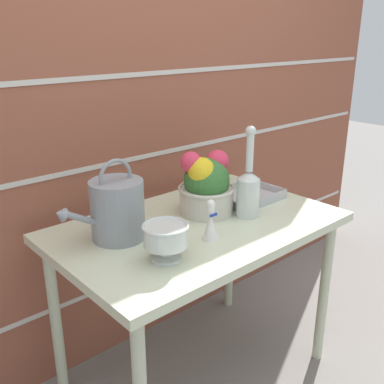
{
  "coord_description": "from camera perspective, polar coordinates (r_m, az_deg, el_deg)",
  "views": [
    {
      "loc": [
        -1.09,
        -1.2,
        1.45
      ],
      "look_at": [
        0.0,
        0.04,
        0.86
      ],
      "focal_mm": 42.0,
      "sensor_mm": 36.0,
      "label": 1
    }
  ],
  "objects": [
    {
      "name": "ground_plane",
      "position": [
        2.18,
        0.66,
        -22.05
      ],
      "size": [
        12.0,
        12.0,
        0.0
      ],
      "primitive_type": "plane",
      "color": "gray"
    },
    {
      "name": "brick_wall",
      "position": [
        2.01,
        -7.94,
        9.48
      ],
      "size": [
        3.6,
        0.08,
        2.2
      ],
      "color": "brown",
      "rests_on": "ground_plane"
    },
    {
      "name": "patio_table",
      "position": [
        1.8,
        0.74,
        -6.2
      ],
      "size": [
        1.12,
        0.7,
        0.74
      ],
      "color": "beige",
      "rests_on": "ground_plane"
    },
    {
      "name": "watering_can",
      "position": [
        1.63,
        -9.54,
        -2.15
      ],
      "size": [
        0.34,
        0.19,
        0.3
      ],
      "color": "gray",
      "rests_on": "patio_table"
    },
    {
      "name": "crystal_pedestal_bowl",
      "position": [
        1.47,
        -3.37,
        -5.74
      ],
      "size": [
        0.15,
        0.15,
        0.13
      ],
      "color": "silver",
      "rests_on": "patio_table"
    },
    {
      "name": "flower_planter",
      "position": [
        1.83,
        1.8,
        0.87
      ],
      "size": [
        0.24,
        0.24,
        0.27
      ],
      "color": "beige",
      "rests_on": "patio_table"
    },
    {
      "name": "glass_decanter",
      "position": [
        1.81,
        7.15,
        0.44
      ],
      "size": [
        0.09,
        0.09,
        0.37
      ],
      "color": "silver",
      "rests_on": "patio_table"
    },
    {
      "name": "figurine_vase",
      "position": [
        1.61,
        2.37,
        -4.01
      ],
      "size": [
        0.06,
        0.06,
        0.15
      ],
      "color": "white",
      "rests_on": "patio_table"
    },
    {
      "name": "wire_tray",
      "position": [
        2.03,
        6.96,
        -0.58
      ],
      "size": [
        0.29,
        0.23,
        0.04
      ],
      "color": "#B7B7BC",
      "rests_on": "patio_table"
    }
  ]
}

